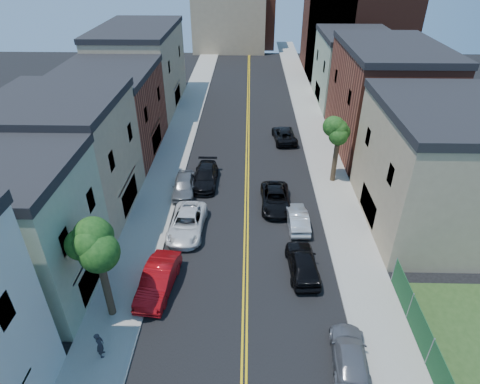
# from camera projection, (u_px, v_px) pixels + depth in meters

# --- Properties ---
(sidewalk_left) EXTENTS (3.20, 100.00, 0.15)m
(sidewalk_left) POSITION_uv_depth(u_px,v_px,m) (179.00, 135.00, 45.91)
(sidewalk_left) COLOR gray
(sidewalk_left) RESTS_ON ground
(sidewalk_right) EXTENTS (3.20, 100.00, 0.15)m
(sidewalk_right) POSITION_uv_depth(u_px,v_px,m) (317.00, 136.00, 45.60)
(sidewalk_right) COLOR gray
(sidewalk_right) RESTS_ON ground
(curb_left) EXTENTS (0.30, 100.00, 0.15)m
(curb_left) POSITION_uv_depth(u_px,v_px,m) (194.00, 135.00, 45.87)
(curb_left) COLOR gray
(curb_left) RESTS_ON ground
(curb_right) EXTENTS (0.30, 100.00, 0.15)m
(curb_right) POSITION_uv_depth(u_px,v_px,m) (302.00, 136.00, 45.63)
(curb_right) COLOR gray
(curb_right) RESTS_ON ground
(bldg_left_palegrn) EXTENTS (9.00, 8.00, 8.50)m
(bldg_left_palegrn) POSITION_uv_depth(u_px,v_px,m) (8.00, 236.00, 23.49)
(bldg_left_palegrn) COLOR gray
(bldg_left_palegrn) RESTS_ON ground
(bldg_left_tan_near) EXTENTS (9.00, 10.00, 9.00)m
(bldg_left_tan_near) POSITION_uv_depth(u_px,v_px,m) (67.00, 161.00, 30.98)
(bldg_left_tan_near) COLOR #998466
(bldg_left_tan_near) RESTS_ON ground
(bldg_left_brick) EXTENTS (9.00, 12.00, 8.00)m
(bldg_left_brick) POSITION_uv_depth(u_px,v_px,m) (110.00, 115.00, 40.55)
(bldg_left_brick) COLOR brown
(bldg_left_brick) RESTS_ON ground
(bldg_left_tan_far) EXTENTS (9.00, 16.00, 9.50)m
(bldg_left_tan_far) POSITION_uv_depth(u_px,v_px,m) (141.00, 70.00, 52.00)
(bldg_left_tan_far) COLOR #998466
(bldg_left_tan_far) RESTS_ON ground
(bldg_right_tan) EXTENTS (9.00, 12.00, 9.00)m
(bldg_right_tan) POSITION_uv_depth(u_px,v_px,m) (436.00, 171.00, 29.58)
(bldg_right_tan) COLOR #998466
(bldg_right_tan) RESTS_ON ground
(bldg_right_brick) EXTENTS (9.00, 14.00, 10.00)m
(bldg_right_brick) POSITION_uv_depth(u_px,v_px,m) (384.00, 101.00, 41.16)
(bldg_right_brick) COLOR brown
(bldg_right_brick) RESTS_ON ground
(bldg_right_palegrn) EXTENTS (9.00, 12.00, 8.50)m
(bldg_right_palegrn) POSITION_uv_depth(u_px,v_px,m) (353.00, 71.00, 53.41)
(bldg_right_palegrn) COLOR gray
(bldg_right_palegrn) RESTS_ON ground
(church) EXTENTS (16.20, 14.20, 22.60)m
(church) POSITION_uv_depth(u_px,v_px,m) (350.00, 26.00, 64.52)
(church) COLOR #4C2319
(church) RESTS_ON ground
(backdrop_left) EXTENTS (14.00, 8.00, 12.00)m
(backdrop_left) POSITION_uv_depth(u_px,v_px,m) (229.00, 19.00, 78.22)
(backdrop_left) COLOR #998466
(backdrop_left) RESTS_ON ground
(backdrop_center) EXTENTS (10.00, 8.00, 10.00)m
(backdrop_center) POSITION_uv_depth(u_px,v_px,m) (249.00, 21.00, 82.06)
(backdrop_center) COLOR brown
(backdrop_center) RESTS_ON ground
(fence_right) EXTENTS (0.04, 15.00, 1.90)m
(fence_right) POSITION_uv_depth(u_px,v_px,m) (441.00, 379.00, 19.21)
(fence_right) COLOR #143F1E
(fence_right) RESTS_ON sidewalk_right
(tree_left_mid) EXTENTS (5.20, 5.20, 9.29)m
(tree_left_mid) POSITION_uv_depth(u_px,v_px,m) (92.00, 226.00, 20.44)
(tree_left_mid) COLOR #312018
(tree_left_mid) RESTS_ON sidewalk_left
(tree_right_far) EXTENTS (4.40, 4.40, 8.03)m
(tree_right_far) POSITION_uv_depth(u_px,v_px,m) (340.00, 123.00, 34.12)
(tree_right_far) COLOR #312018
(tree_right_far) RESTS_ON sidewalk_right
(red_sedan) EXTENTS (2.31, 5.20, 1.66)m
(red_sedan) POSITION_uv_depth(u_px,v_px,m) (158.00, 280.00, 25.23)
(red_sedan) COLOR #A80B0F
(red_sedan) RESTS_ON ground
(white_pickup) EXTENTS (2.72, 5.56, 1.52)m
(white_pickup) POSITION_uv_depth(u_px,v_px,m) (187.00, 223.00, 30.38)
(white_pickup) COLOR silver
(white_pickup) RESTS_ON ground
(grey_car_left) EXTENTS (2.09, 4.73, 1.58)m
(grey_car_left) POSITION_uv_depth(u_px,v_px,m) (184.00, 186.00, 34.99)
(grey_car_left) COLOR slate
(grey_car_left) RESTS_ON ground
(black_car_left) EXTENTS (2.17, 5.23, 1.51)m
(black_car_left) POSITION_uv_depth(u_px,v_px,m) (205.00, 176.00, 36.42)
(black_car_left) COLOR black
(black_car_left) RESTS_ON ground
(grey_car_right) EXTENTS (2.19, 4.61, 1.30)m
(grey_car_right) POSITION_uv_depth(u_px,v_px,m) (350.00, 355.00, 20.83)
(grey_car_right) COLOR slate
(grey_car_right) RESTS_ON ground
(black_car_right) EXTENTS (2.16, 4.83, 1.61)m
(black_car_right) POSITION_uv_depth(u_px,v_px,m) (303.00, 263.00, 26.59)
(black_car_right) COLOR black
(black_car_right) RESTS_ON ground
(silver_car_right) EXTENTS (1.68, 4.31, 1.40)m
(silver_car_right) POSITION_uv_depth(u_px,v_px,m) (297.00, 218.00, 31.03)
(silver_car_right) COLOR #B9BCC1
(silver_car_right) RESTS_ON ground
(dark_car_right_far) EXTENTS (2.80, 5.21, 1.39)m
(dark_car_right_far) POSITION_uv_depth(u_px,v_px,m) (284.00, 135.00, 44.40)
(dark_car_right_far) COLOR black
(dark_car_right_far) RESTS_ON ground
(black_suv_lane) EXTENTS (2.42, 5.18, 1.44)m
(black_suv_lane) POSITION_uv_depth(u_px,v_px,m) (276.00, 199.00, 33.33)
(black_suv_lane) COLOR black
(black_suv_lane) RESTS_ON ground
(pedestrian_left) EXTENTS (0.51, 0.67, 1.65)m
(pedestrian_left) POSITION_uv_depth(u_px,v_px,m) (100.00, 345.00, 20.99)
(pedestrian_left) COLOR #25252D
(pedestrian_left) RESTS_ON sidewalk_left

